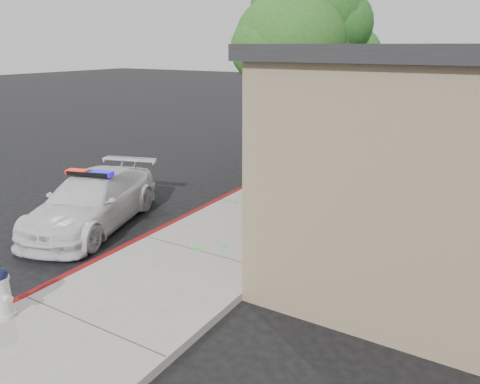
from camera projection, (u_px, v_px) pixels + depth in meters
The scene contains 8 objects.
ground at pixel (143, 241), 10.33m from camera, with size 120.00×120.00×0.00m, color black.
sidewalk at pixel (268, 212), 11.97m from camera, with size 3.20×60.00×0.15m, color gray.
red_curb at pixel (219, 202), 12.73m from camera, with size 0.14×60.00×0.16m, color maroon.
police_car at pixel (92, 201), 11.05m from camera, with size 3.03×4.73×1.40m.
fire_hydrant at pixel (0, 292), 7.09m from camera, with size 0.48×0.42×0.85m.
street_tree_near at pixel (290, 46), 12.14m from camera, with size 2.96×3.05×5.43m.
street_tree_mid at pixel (308, 18), 13.25m from camera, with size 3.62×3.35×6.39m.
street_tree_far at pixel (349, 56), 18.08m from camera, with size 2.59×2.68×4.85m.
Camera 1 is at (6.77, -7.01, 4.22)m, focal length 34.31 mm.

